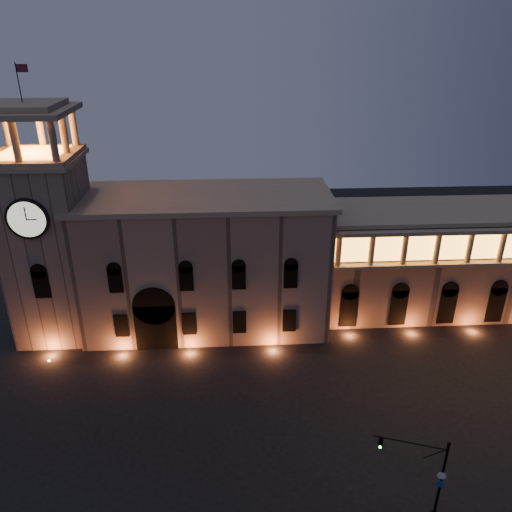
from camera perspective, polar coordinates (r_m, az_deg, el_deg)
name	(u,v)px	position (r m, az deg, el deg)	size (l,w,h in m)	color
ground	(223,446)	(50.03, -3.77, -20.88)	(160.00, 160.00, 0.00)	black
government_building	(205,262)	(63.06, -5.82, -0.66)	(30.80, 12.80, 17.60)	#91745F
clock_tower	(49,241)	(64.32, -22.62, 1.62)	(9.80, 9.80, 32.40)	#91745F
colonnade_wing	(461,259)	(72.33, 22.36, -0.31)	(40.60, 11.50, 14.50)	#8C6E59
traffic_light	(428,476)	(44.16, 19.09, -22.65)	(5.50, 2.12, 7.92)	black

